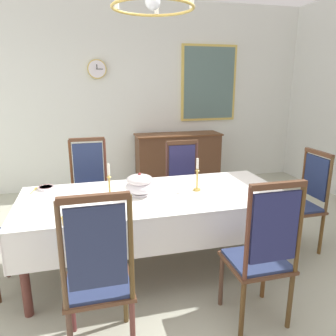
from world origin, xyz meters
TOP-DOWN VIEW (x-y plane):
  - ground at (0.00, 0.00)m, footprint 6.43×5.61m
  - back_wall at (0.00, 2.84)m, footprint 6.43×0.08m
  - dining_table at (0.00, 0.11)m, footprint 2.40×1.02m
  - tablecloth at (0.00, 0.11)m, footprint 2.42×1.04m
  - chair_south_a at (-0.57, -0.81)m, footprint 0.44×0.42m
  - chair_north_a at (-0.57, 1.03)m, footprint 0.44×0.42m
  - chair_south_b at (0.58, -0.81)m, footprint 0.44×0.42m
  - chair_north_b at (0.58, 1.02)m, footprint 0.44×0.42m
  - chair_head_east at (1.60, 0.11)m, footprint 0.42×0.44m
  - soup_tureen at (-0.14, 0.11)m, footprint 0.27×0.27m
  - candlestick_west at (-0.41, 0.11)m, footprint 0.07×0.07m
  - candlestick_east at (0.41, 0.11)m, footprint 0.07×0.07m
  - bowl_near_left at (-0.98, 0.51)m, footprint 0.15×0.15m
  - bowl_near_right at (-0.67, -0.29)m, footprint 0.18×0.18m
  - spoon_primary at (-1.08, 0.53)m, footprint 0.05×0.18m
  - spoon_secondary at (-0.79, -0.26)m, footprint 0.04×0.18m
  - sideboard at (0.93, 2.53)m, footprint 1.44×0.48m
  - mounted_clock at (-0.33, 2.77)m, footprint 0.30×0.06m
  - framed_painting at (1.55, 2.78)m, footprint 0.99×0.05m
  - chandelier at (-0.00, 0.11)m, footprint 0.68×0.67m

SIDE VIEW (x-z plane):
  - ground at x=0.00m, z-range -0.04..0.00m
  - sideboard at x=0.93m, z-range 0.00..0.91m
  - chair_north_b at x=0.58m, z-range 0.02..1.07m
  - chair_head_east at x=1.60m, z-range 0.02..1.08m
  - chair_north_a at x=-0.57m, z-range 0.01..1.14m
  - chair_south_b at x=0.58m, z-range 0.00..1.15m
  - chair_south_a at x=-0.57m, z-range 0.00..1.16m
  - tablecloth at x=0.00m, z-range 0.51..0.84m
  - dining_table at x=0.00m, z-range 0.30..1.05m
  - spoon_primary at x=-1.08m, z-range 0.76..0.77m
  - spoon_secondary at x=-0.79m, z-range 0.76..0.77m
  - bowl_near_left at x=-0.98m, z-range 0.76..0.79m
  - bowl_near_right at x=-0.67m, z-range 0.76..0.80m
  - soup_tureen at x=-0.14m, z-range 0.75..0.97m
  - candlestick_west at x=-0.41m, z-range 0.72..1.04m
  - candlestick_east at x=0.41m, z-range 0.72..1.04m
  - back_wall at x=0.00m, z-range 0.00..3.02m
  - framed_painting at x=1.55m, z-range 1.08..2.36m
  - mounted_clock at x=-0.33m, z-range 1.79..2.09m
  - chandelier at x=0.00m, z-range 2.01..2.67m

